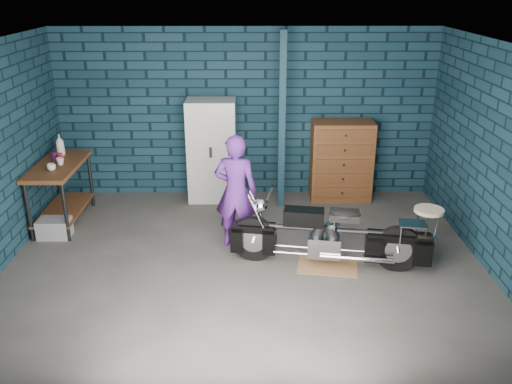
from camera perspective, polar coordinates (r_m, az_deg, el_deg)
ground at (r=6.91m, az=-1.20°, el=-7.66°), size 6.00×6.00×0.00m
room_walls at (r=6.74m, az=-1.27°, el=8.98°), size 6.02×5.01×2.71m
support_post at (r=8.24m, az=2.75°, el=7.35°), size 0.10×0.10×2.70m
workbench at (r=8.37m, az=-19.77°, el=-0.14°), size 0.60×1.40×0.91m
drip_mat at (r=6.96m, az=7.55°, el=-7.59°), size 0.82×0.67×0.01m
motorcycle at (r=6.75m, az=7.74°, el=-4.16°), size 2.17×0.90×0.93m
person at (r=7.08m, az=-2.14°, el=0.03°), size 0.62×0.46×1.55m
storage_bin at (r=8.06m, az=-20.45°, el=-3.58°), size 0.43×0.31×0.27m
locker at (r=8.66m, az=-4.66°, el=4.36°), size 0.76×0.54×1.63m
tool_chest at (r=8.81m, az=8.95°, el=3.27°), size 0.96×0.54×1.29m
shop_stool at (r=7.28m, az=17.48°, el=-4.14°), size 0.47×0.47×0.68m
cup_a at (r=7.95m, az=-20.74°, el=2.45°), size 0.14×0.14×0.09m
cup_b at (r=8.15m, az=-19.91°, el=3.04°), size 0.13×0.13×0.10m
mug_purple at (r=8.37m, az=-20.39°, el=3.52°), size 0.11×0.11×0.12m
mug_red at (r=8.32m, az=-19.96°, el=3.47°), size 0.10×0.10×0.12m
bottle at (r=8.57m, az=-19.94°, el=4.69°), size 0.16×0.16×0.32m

